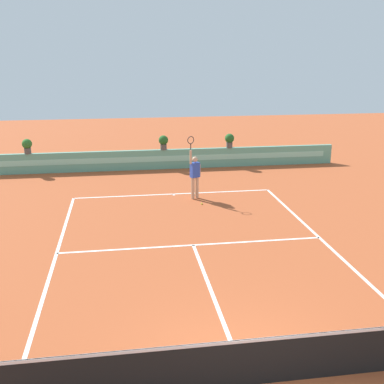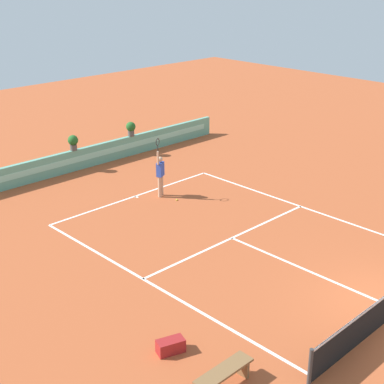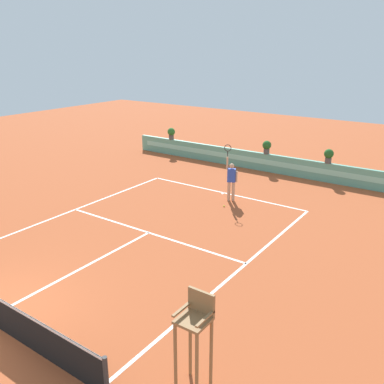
{
  "view_description": "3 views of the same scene",
  "coord_description": "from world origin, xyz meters",
  "px_view_note": "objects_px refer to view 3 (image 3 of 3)",
  "views": [
    {
      "loc": [
        -2.04,
        -6.78,
        5.73
      ],
      "look_at": [
        0.32,
        8.78,
        1.0
      ],
      "focal_mm": 43.61,
      "sensor_mm": 36.0,
      "label": 1
    },
    {
      "loc": [
        -13.87,
        -5.84,
        9.17
      ],
      "look_at": [
        0.32,
        8.78,
        1.0
      ],
      "focal_mm": 53.84,
      "sensor_mm": 36.0,
      "label": 2
    },
    {
      "loc": [
        9.47,
        -4.33,
        6.6
      ],
      "look_at": [
        0.32,
        8.78,
        1.0
      ],
      "focal_mm": 39.0,
      "sensor_mm": 36.0,
      "label": 3
    }
  ],
  "objects_px": {
    "tennis_player": "(231,178)",
    "potted_plant_right": "(329,155)",
    "potted_plant_far_left": "(171,133)",
    "potted_plant_centre": "(267,146)",
    "tennis_ball_near_baseline": "(224,206)",
    "umpire_chair": "(195,331)"
  },
  "relations": [
    {
      "from": "umpire_chair",
      "to": "potted_plant_right",
      "type": "height_order",
      "value": "umpire_chair"
    },
    {
      "from": "umpire_chair",
      "to": "potted_plant_far_left",
      "type": "height_order",
      "value": "umpire_chair"
    },
    {
      "from": "potted_plant_far_left",
      "to": "potted_plant_centre",
      "type": "distance_m",
      "value": 6.62
    },
    {
      "from": "tennis_ball_near_baseline",
      "to": "potted_plant_far_left",
      "type": "height_order",
      "value": "potted_plant_far_left"
    },
    {
      "from": "potted_plant_far_left",
      "to": "potted_plant_right",
      "type": "distance_m",
      "value": 10.03
    },
    {
      "from": "tennis_player",
      "to": "potted_plant_right",
      "type": "height_order",
      "value": "tennis_player"
    },
    {
      "from": "umpire_chair",
      "to": "potted_plant_centre",
      "type": "distance_m",
      "value": 16.14
    },
    {
      "from": "umpire_chair",
      "to": "tennis_player",
      "type": "distance_m",
      "value": 11.02
    },
    {
      "from": "tennis_player",
      "to": "potted_plant_far_left",
      "type": "xyz_separation_m",
      "value": [
        -7.4,
        5.24,
        0.36
      ]
    },
    {
      "from": "tennis_player",
      "to": "tennis_ball_near_baseline",
      "type": "relative_size",
      "value": 38.01
    },
    {
      "from": "tennis_player",
      "to": "potted_plant_right",
      "type": "distance_m",
      "value": 5.87
    },
    {
      "from": "tennis_ball_near_baseline",
      "to": "potted_plant_centre",
      "type": "height_order",
      "value": "potted_plant_centre"
    },
    {
      "from": "potted_plant_far_left",
      "to": "potted_plant_centre",
      "type": "relative_size",
      "value": 1.0
    },
    {
      "from": "umpire_chair",
      "to": "tennis_player",
      "type": "bearing_deg",
      "value": 116.13
    },
    {
      "from": "tennis_ball_near_baseline",
      "to": "potted_plant_far_left",
      "type": "bearing_deg",
      "value": 141.18
    },
    {
      "from": "umpire_chair",
      "to": "potted_plant_far_left",
      "type": "xyz_separation_m",
      "value": [
        -12.25,
        15.13,
        0.07
      ]
    },
    {
      "from": "tennis_player",
      "to": "potted_plant_right",
      "type": "xyz_separation_m",
      "value": [
        2.63,
        5.24,
        0.36
      ]
    },
    {
      "from": "tennis_player",
      "to": "tennis_ball_near_baseline",
      "type": "distance_m",
      "value": 1.32
    },
    {
      "from": "tennis_player",
      "to": "potted_plant_centre",
      "type": "height_order",
      "value": "tennis_player"
    },
    {
      "from": "tennis_player",
      "to": "potted_plant_far_left",
      "type": "relative_size",
      "value": 3.57
    },
    {
      "from": "potted_plant_centre",
      "to": "potted_plant_right",
      "type": "distance_m",
      "value": 3.41
    },
    {
      "from": "potted_plant_right",
      "to": "tennis_player",
      "type": "bearing_deg",
      "value": -116.69
    }
  ]
}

